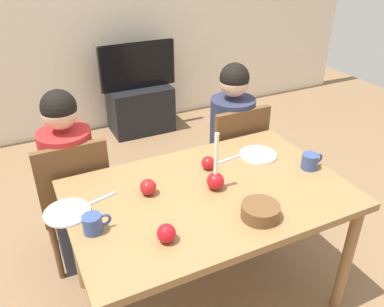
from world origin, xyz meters
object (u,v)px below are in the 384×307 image
tv (138,66)px  bowl_walnuts (260,211)px  mug_left (93,224)px  plate_right (258,155)px  apple_by_left_plate (148,187)px  tv_stand (141,109)px  apple_by_right_mug (166,233)px  apple_near_candle (208,163)px  chair_right (233,156)px  candle_centerpiece (215,178)px  mug_right (310,161)px  dining_table (209,205)px  chair_left (75,196)px  plate_left (67,212)px  person_right_child (231,147)px  person_left_child (73,185)px

tv → bowl_walnuts: size_ratio=4.44×
mug_left → plate_right: bearing=13.3°
apple_by_left_plate → tv_stand: bearing=72.4°
tv → apple_by_right_mug: 2.65m
apple_near_candle → apple_by_right_mug: 0.61m
chair_right → plate_right: bearing=-102.1°
apple_by_right_mug → candle_centerpiece: bearing=34.0°
mug_left → mug_right: bearing=0.2°
tv_stand → mug_left: bearing=-113.2°
dining_table → candle_centerpiece: (0.04, 0.01, 0.15)m
plate_right → apple_near_candle: bearing=179.9°
dining_table → apple_by_right_mug: (-0.33, -0.24, 0.12)m
mug_right → apple_near_candle: bearing=154.9°
mug_left → apple_by_right_mug: size_ratio=1.54×
chair_left → mug_left: chair_left is taller
bowl_walnuts → candle_centerpiece: bearing=104.1°
dining_table → chair_left: bearing=133.7°
dining_table → candle_centerpiece: 0.15m
tv_stand → mug_left: 2.61m
dining_table → tv: 2.34m
tv → plate_left: size_ratio=3.67×
tv_stand → mug_left: (-1.01, -2.34, 0.55)m
person_right_child → apple_by_right_mug: size_ratio=14.16×
dining_table → tv: (0.41, 2.30, 0.04)m
apple_near_candle → plate_left: bearing=-175.3°
mug_left → apple_by_left_plate: size_ratio=1.54×
chair_right → apple_by_right_mug: (-0.85, -0.85, 0.28)m
apple_by_right_mug → dining_table: bearing=35.7°
chair_left → bowl_walnuts: 1.16m
apple_by_left_plate → apple_by_right_mug: (-0.05, -0.36, 0.00)m
candle_centerpiece → plate_right: size_ratio=1.47×
person_right_child → tv: bearing=93.6°
mug_left → apple_near_candle: (0.69, 0.24, -0.01)m
plate_right → chair_left: bearing=157.9°
person_left_child → tv: person_left_child is taller
mug_right → apple_by_right_mug: bearing=-168.1°
person_right_child → tv_stand: size_ratio=1.83×
tv → mug_left: bearing=-113.2°
chair_right → tv: 1.71m
chair_left → plate_left: 0.54m
dining_table → candle_centerpiece: candle_centerpiece is taller
tv_stand → dining_table: bearing=-100.2°
tv_stand → plate_left: size_ratio=2.98×
chair_left → person_left_child: (0.00, 0.03, 0.06)m
chair_left → apple_by_left_plate: 0.64m
apple_near_candle → apple_by_right_mug: apple_by_right_mug is taller
chair_right → bowl_walnuts: size_ratio=5.06×
person_right_child → bowl_walnuts: size_ratio=6.59×
plate_right → apple_by_right_mug: 0.88m
candle_centerpiece → mug_right: (0.57, -0.05, -0.02)m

